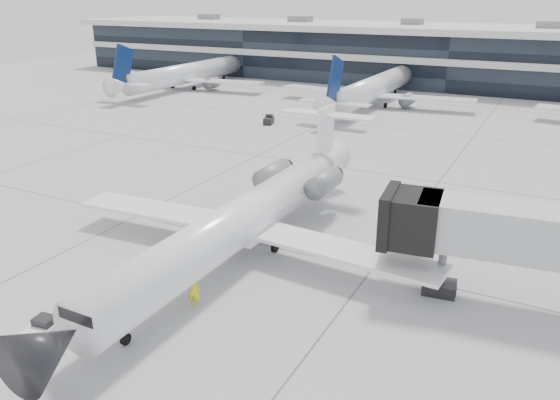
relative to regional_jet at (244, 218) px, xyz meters
The scene contains 9 objects.
ground 3.56m from the regional_jet, 127.21° to the left, with size 220.00×220.00×0.00m, color #949497.
terminal 83.89m from the regional_jet, 90.96° to the left, with size 170.00×22.00×10.00m, color black.
bg_jet_left 73.43m from the regional_jet, 129.22° to the left, with size 32.00×40.00×9.60m, color white, non-canonical shape.
bg_jet_center 57.68m from the regional_jet, 99.39° to the left, with size 32.00×40.00×9.60m, color white, non-canonical shape.
regional_jet is the anchor object (origin of this frame).
ramp_worker 7.40m from the regional_jet, 82.77° to the right, with size 0.75×0.49×2.05m, color yellow.
baggage_tug 14.45m from the regional_jet, 106.17° to the right, with size 1.47×2.20×1.31m.
traffic_cone 12.73m from the regional_jet, 97.03° to the left, with size 0.39×0.39×0.57m.
far_tug 40.62m from the regional_jet, 116.16° to the left, with size 1.61×2.19×1.25m.
Camera 1 is at (19.31, -30.98, 16.93)m, focal length 35.00 mm.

